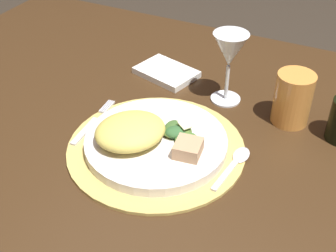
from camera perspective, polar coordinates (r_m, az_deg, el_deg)
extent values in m
cube|color=#3C2714|center=(0.93, 0.18, 0.69)|extent=(1.36, 0.88, 0.03)
cylinder|color=#3A2317|center=(1.67, -13.13, 2.48)|extent=(0.07, 0.07, 0.72)
cylinder|color=tan|center=(0.84, -1.52, -2.78)|extent=(0.33, 0.33, 0.01)
cylinder|color=white|center=(0.83, -1.53, -2.09)|extent=(0.26, 0.26, 0.02)
ellipsoid|color=#DDCB5A|center=(0.81, -4.83, -0.63)|extent=(0.17, 0.17, 0.04)
ellipsoid|color=#315D2F|center=(0.82, 1.04, -0.77)|extent=(0.05, 0.05, 0.02)
ellipsoid|color=#3F632C|center=(0.83, 0.68, -0.37)|extent=(0.05, 0.06, 0.02)
ellipsoid|color=#467630|center=(0.81, 2.40, -1.73)|extent=(0.05, 0.05, 0.01)
ellipsoid|color=#4C682B|center=(0.82, 1.12, -0.68)|extent=(0.07, 0.06, 0.02)
cube|color=beige|center=(0.82, 2.30, 0.35)|extent=(0.03, 0.03, 0.00)
cube|color=beige|center=(0.82, 2.12, 0.17)|extent=(0.03, 0.03, 0.01)
cube|color=tan|center=(0.78, 2.58, -2.87)|extent=(0.05, 0.05, 0.03)
cube|color=silver|center=(0.88, -10.54, -0.65)|extent=(0.02, 0.09, 0.00)
cube|color=silver|center=(0.94, -8.10, 2.51)|extent=(0.01, 0.05, 0.00)
cube|color=silver|center=(0.94, -7.89, 2.45)|extent=(0.01, 0.05, 0.00)
cube|color=silver|center=(0.94, -7.68, 2.40)|extent=(0.01, 0.05, 0.00)
cube|color=silver|center=(0.94, -7.46, 2.35)|extent=(0.01, 0.05, 0.00)
cube|color=silver|center=(0.78, 7.33, -6.18)|extent=(0.02, 0.09, 0.00)
ellipsoid|color=silver|center=(0.82, 9.31, -3.64)|extent=(0.03, 0.05, 0.01)
cube|color=white|center=(1.06, -0.21, 6.85)|extent=(0.15, 0.13, 0.01)
cylinder|color=silver|center=(0.98, 7.32, 3.45)|extent=(0.06, 0.06, 0.00)
cylinder|color=silver|center=(0.96, 7.52, 5.55)|extent=(0.01, 0.01, 0.08)
cone|color=silver|center=(0.92, 7.89, 9.56)|extent=(0.07, 0.07, 0.07)
cylinder|color=#DC8E3D|center=(0.91, 15.60, 3.39)|extent=(0.07, 0.07, 0.11)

